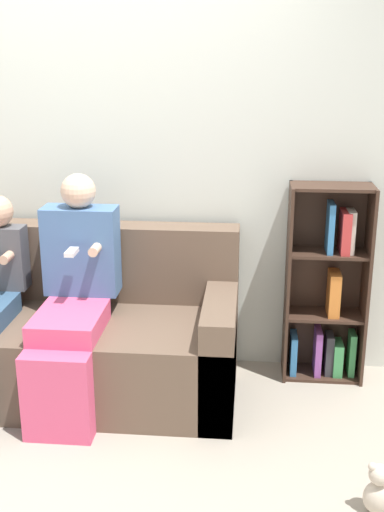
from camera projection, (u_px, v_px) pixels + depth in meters
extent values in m
plane|color=#9E9384|center=(70.00, 438.00, 3.25)|extent=(14.00, 14.00, 0.00)
cube|color=silver|center=(103.00, 157.00, 3.78)|extent=(10.00, 0.06, 2.55)
cube|color=brown|center=(53.00, 361.00, 3.56)|extent=(2.02, 0.64, 0.46)
cube|color=brown|center=(71.00, 296.00, 3.89)|extent=(2.02, 0.20, 0.91)
cube|color=brown|center=(219.00, 355.00, 3.46)|extent=(0.18, 0.64, 0.62)
cube|color=#DB4C75|center=(57.00, 397.00, 3.19)|extent=(0.35, 0.12, 0.46)
cube|color=#DB4C75|center=(69.00, 322.00, 3.37)|extent=(0.35, 0.44, 0.11)
cube|color=#476B9E|center=(81.00, 250.00, 3.57)|extent=(0.41, 0.18, 0.49)
sphere|color=beige|center=(78.00, 191.00, 3.47)|extent=(0.19, 0.19, 0.19)
cylinder|color=beige|center=(95.00, 250.00, 3.41)|extent=(0.05, 0.10, 0.05)
cube|color=white|center=(72.00, 252.00, 3.37)|extent=(0.05, 0.12, 0.02)
cube|color=#4C4C51|center=(1.00, 257.00, 3.66)|extent=(0.29, 0.13, 0.37)
cylinder|color=tan|center=(7.00, 258.00, 3.53)|extent=(0.05, 0.10, 0.05)
cube|color=#3D281E|center=(287.00, 283.00, 3.74)|extent=(0.02, 0.26, 1.17)
cube|color=#3D281E|center=(365.00, 286.00, 3.70)|extent=(0.02, 0.26, 1.17)
cube|color=#3D281E|center=(324.00, 278.00, 3.83)|extent=(0.46, 0.02, 1.17)
cube|color=#3D281E|center=(320.00, 373.00, 3.89)|extent=(0.43, 0.22, 0.02)
cube|color=#3D281E|center=(324.00, 315.00, 3.77)|extent=(0.43, 0.22, 0.02)
cube|color=#3D281E|center=(328.00, 253.00, 3.66)|extent=(0.43, 0.22, 0.02)
cube|color=#3D281E|center=(333.00, 187.00, 3.54)|extent=(0.43, 0.22, 0.02)
cube|color=#333338|center=(329.00, 353.00, 3.85)|extent=(0.05, 0.13, 0.25)
cube|color=#C63838|center=(345.00, 232.00, 3.61)|extent=(0.05, 0.18, 0.24)
cube|color=teal|center=(293.00, 353.00, 3.87)|extent=(0.04, 0.16, 0.24)
cube|color=#934CA3|center=(317.00, 351.00, 3.85)|extent=(0.04, 0.17, 0.28)
cube|color=#429956|center=(337.00, 357.00, 3.85)|extent=(0.06, 0.15, 0.20)
cube|color=#429956|center=(351.00, 353.00, 3.83)|extent=(0.04, 0.12, 0.27)
cube|color=teal|center=(330.00, 227.00, 3.61)|extent=(0.03, 0.16, 0.29)
cube|color=beige|center=(350.00, 231.00, 3.61)|extent=(0.04, 0.14, 0.24)
cube|color=orange|center=(334.00, 293.00, 3.73)|extent=(0.06, 0.16, 0.26)
ellipsoid|color=beige|center=(377.00, 497.00, 2.71)|extent=(0.12, 0.10, 0.15)
sphere|color=beige|center=(380.00, 475.00, 2.67)|extent=(0.09, 0.09, 0.09)
sphere|color=beige|center=(372.00, 467.00, 2.66)|extent=(0.04, 0.04, 0.04)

